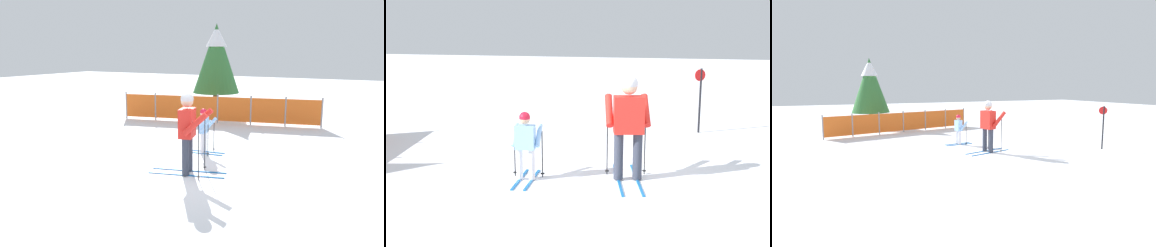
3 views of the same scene
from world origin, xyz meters
The scene contains 4 objects.
ground_plane centered at (0.00, 0.00, 0.00)m, with size 60.00×60.00×0.00m, color white.
skier_adult centered at (0.03, 0.10, 1.06)m, with size 1.71×0.85×1.77m.
skier_child centered at (-0.38, 1.76, 0.68)m, with size 1.12×0.55×1.17m.
trail_marker centered at (4.01, -1.11, 0.96)m, with size 0.17×0.25×1.56m.
Camera 2 is at (-7.75, -0.86, 2.58)m, focal length 45.00 mm.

